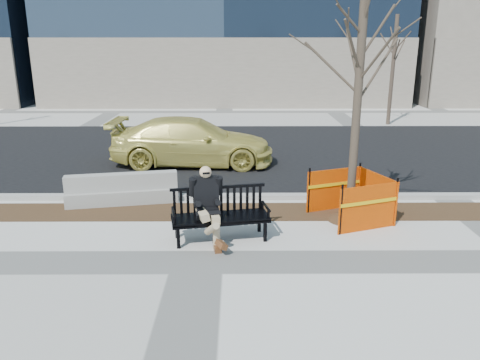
% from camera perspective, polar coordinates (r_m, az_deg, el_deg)
% --- Properties ---
extents(ground, '(120.00, 120.00, 0.00)m').
position_cam_1_polar(ground, '(8.78, -5.17, -9.84)').
color(ground, beige).
rests_on(ground, ground).
extents(mulch_strip, '(40.00, 1.20, 0.02)m').
position_cam_1_polar(mulch_strip, '(11.16, -4.10, -3.86)').
color(mulch_strip, '#47301C').
rests_on(mulch_strip, ground).
extents(asphalt_street, '(60.00, 10.40, 0.01)m').
position_cam_1_polar(asphalt_street, '(17.10, -2.80, 3.44)').
color(asphalt_street, black).
rests_on(asphalt_street, ground).
extents(curb, '(60.00, 0.25, 0.12)m').
position_cam_1_polar(curb, '(12.04, -3.82, -2.03)').
color(curb, '#9E9B93').
rests_on(curb, ground).
extents(bench, '(2.09, 1.07, 1.06)m').
position_cam_1_polar(bench, '(9.68, -2.37, -7.18)').
color(bench, black).
rests_on(bench, ground).
extents(seated_man, '(0.84, 1.19, 1.52)m').
position_cam_1_polar(seated_man, '(9.69, -3.95, -7.17)').
color(seated_man, black).
rests_on(seated_man, ground).
extents(tree_fence, '(2.81, 2.81, 5.45)m').
position_cam_1_polar(tree_fence, '(11.00, 13.05, -4.62)').
color(tree_fence, '#FA5400').
rests_on(tree_fence, ground).
extents(sedan, '(5.23, 2.25, 1.50)m').
position_cam_1_polar(sedan, '(15.47, -5.71, 1.94)').
color(sedan, '#D2C45A').
rests_on(sedan, ground).
extents(jersey_barrier_left, '(2.75, 1.03, 0.77)m').
position_cam_1_polar(jersey_barrier_left, '(12.07, -13.93, -2.75)').
color(jersey_barrier_left, gray).
rests_on(jersey_barrier_left, ground).
extents(far_tree_right, '(2.42, 2.42, 5.39)m').
position_cam_1_polar(far_tree_right, '(23.82, 17.43, 6.45)').
color(far_tree_right, '#4E3E32').
rests_on(far_tree_right, ground).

